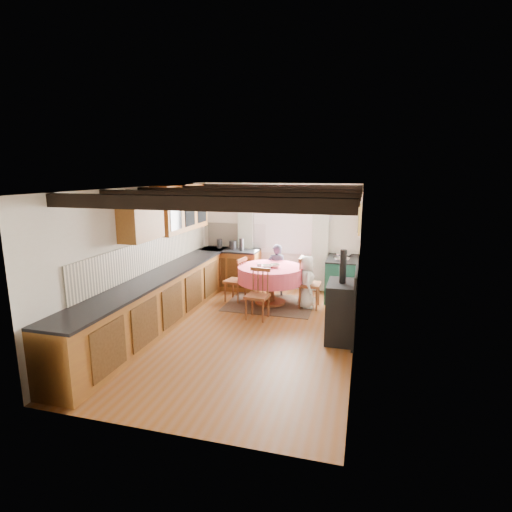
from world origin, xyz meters
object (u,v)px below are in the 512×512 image
(cast_iron_stove, at_px, (342,296))
(child_right, at_px, (306,282))
(child_far, at_px, (276,270))
(dining_table, at_px, (270,285))
(chair_right, at_px, (310,282))
(cup, at_px, (259,266))
(chair_left, at_px, (235,279))
(chair_near, at_px, (257,294))
(aga_range, at_px, (342,278))

(cast_iron_stove, height_order, child_right, cast_iron_stove)
(child_far, bearing_deg, dining_table, 75.84)
(cast_iron_stove, bearing_deg, dining_table, 136.54)
(chair_right, distance_m, cup, 1.05)
(dining_table, xyz_separation_m, chair_left, (-0.76, 0.03, 0.07))
(chair_near, relative_size, aga_range, 0.94)
(aga_range, relative_size, cast_iron_stove, 0.67)
(cast_iron_stove, bearing_deg, cup, 144.53)
(aga_range, relative_size, child_far, 0.87)
(chair_left, relative_size, child_right, 0.88)
(aga_range, height_order, cast_iron_stove, cast_iron_stove)
(aga_range, relative_size, child_right, 0.94)
(chair_right, bearing_deg, aga_range, -41.26)
(chair_right, xyz_separation_m, child_right, (-0.06, -0.04, 0.02))
(aga_range, bearing_deg, chair_near, -132.07)
(cast_iron_stove, bearing_deg, child_far, 126.30)
(dining_table, relative_size, aga_range, 1.32)
(cast_iron_stove, relative_size, cup, 15.17)
(chair_left, height_order, aga_range, chair_left)
(chair_near, bearing_deg, cast_iron_stove, -14.38)
(cup, bearing_deg, dining_table, 52.83)
(chair_near, height_order, cup, chair_near)
(aga_range, xyz_separation_m, cast_iron_stove, (0.11, -2.11, 0.28))
(chair_left, distance_m, chair_right, 1.55)
(child_far, distance_m, child_right, 0.98)
(cup, bearing_deg, cast_iron_stove, -35.47)
(chair_left, height_order, cup, chair_left)
(chair_near, bearing_deg, chair_right, 52.57)
(dining_table, height_order, chair_left, chair_left)
(chair_left, bearing_deg, child_right, 100.34)
(cup, bearing_deg, chair_near, -78.43)
(chair_left, xyz_separation_m, cup, (0.59, -0.26, 0.37))
(dining_table, distance_m, aga_range, 1.54)
(aga_range, xyz_separation_m, cup, (-1.54, -0.93, 0.38))
(cast_iron_stove, relative_size, child_far, 1.30)
(chair_left, bearing_deg, aga_range, 119.39)
(chair_left, xyz_separation_m, child_right, (1.48, -0.04, 0.06))
(chair_left, bearing_deg, cup, 78.04)
(dining_table, xyz_separation_m, aga_range, (1.37, 0.71, 0.06))
(dining_table, xyz_separation_m, chair_right, (0.79, 0.04, 0.11))
(dining_table, distance_m, cast_iron_stove, 2.07)
(chair_near, bearing_deg, child_right, 53.40)
(aga_range, xyz_separation_m, child_right, (-0.65, -0.71, 0.07))
(chair_near, xyz_separation_m, cup, (-0.13, 0.63, 0.37))
(chair_near, height_order, aga_range, chair_near)
(chair_near, xyz_separation_m, chair_right, (0.83, 0.90, 0.04))
(dining_table, bearing_deg, cast_iron_stove, -43.46)
(dining_table, relative_size, cast_iron_stove, 0.89)
(dining_table, relative_size, child_far, 1.15)
(child_right, bearing_deg, dining_table, 73.40)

